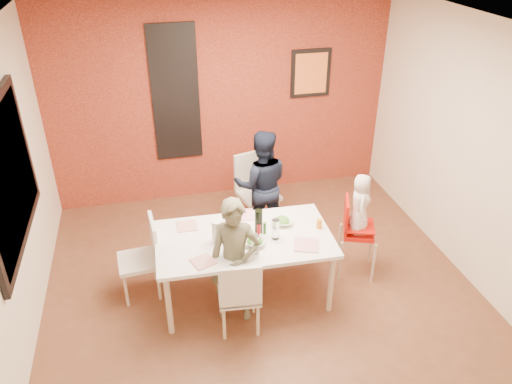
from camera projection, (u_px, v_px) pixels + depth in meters
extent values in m
plane|color=brown|center=(262.00, 291.00, 5.33)|extent=(4.50, 4.50, 0.00)
cube|color=silver|center=(265.00, 31.00, 3.99)|extent=(4.50, 4.50, 0.02)
cube|color=#EEE2C5|center=(222.00, 101.00, 6.56)|extent=(4.50, 0.02, 2.70)
cube|color=#EEE2C5|center=(362.00, 367.00, 2.76)|extent=(4.50, 0.02, 2.70)
cube|color=#EEE2C5|center=(5.00, 209.00, 4.21)|extent=(0.02, 4.50, 2.70)
cube|color=#EEE2C5|center=(476.00, 156.00, 5.11)|extent=(0.02, 4.50, 2.70)
cube|color=maroon|center=(222.00, 101.00, 6.54)|extent=(4.50, 0.02, 2.70)
cube|color=black|center=(8.00, 177.00, 4.28)|extent=(0.05, 1.70, 1.30)
cube|color=black|center=(10.00, 176.00, 4.29)|extent=(0.02, 1.55, 1.15)
cube|color=white|center=(175.00, 94.00, 6.34)|extent=(0.55, 0.03, 1.70)
cube|color=black|center=(175.00, 94.00, 6.33)|extent=(0.60, 0.03, 1.76)
cube|color=black|center=(311.00, 73.00, 6.62)|extent=(0.54, 0.03, 0.64)
cube|color=orange|center=(311.00, 73.00, 6.61)|extent=(0.44, 0.01, 0.54)
cube|color=white|center=(244.00, 239.00, 4.94)|extent=(1.77, 1.02, 0.04)
cylinder|color=#C3AC91|center=(169.00, 305.00, 4.64)|extent=(0.06, 0.06, 0.69)
cylinder|color=#C3AC91|center=(165.00, 254.00, 5.33)|extent=(0.06, 0.06, 0.69)
cylinder|color=#C3AC91|center=(331.00, 283.00, 4.91)|extent=(0.06, 0.06, 0.69)
cylinder|color=#C3AC91|center=(307.00, 237.00, 5.60)|extent=(0.06, 0.06, 0.69)
cube|color=silver|center=(239.00, 294.00, 4.70)|extent=(0.42, 0.42, 0.04)
cube|color=silver|center=(241.00, 288.00, 4.44)|extent=(0.39, 0.07, 0.44)
cylinder|color=beige|center=(253.00, 297.00, 4.96)|extent=(0.03, 0.03, 0.38)
cylinder|color=beige|center=(258.00, 320.00, 4.68)|extent=(0.03, 0.03, 0.38)
cylinder|color=beige|center=(222.00, 300.00, 4.92)|extent=(0.03, 0.03, 0.38)
cylinder|color=beige|center=(224.00, 323.00, 4.64)|extent=(0.03, 0.03, 0.38)
cube|color=beige|center=(258.00, 195.00, 6.19)|extent=(0.55, 0.55, 0.05)
cube|color=beige|center=(251.00, 171.00, 6.22)|extent=(0.44, 0.16, 0.51)
cylinder|color=#CAB496|center=(252.00, 222.00, 6.09)|extent=(0.04, 0.04, 0.44)
cylinder|color=#CAB496|center=(239.00, 208.00, 6.37)|extent=(0.04, 0.04, 0.44)
cylinder|color=#CAB496|center=(278.00, 214.00, 6.24)|extent=(0.04, 0.04, 0.44)
cylinder|color=#CAB496|center=(264.00, 201.00, 6.52)|extent=(0.04, 0.04, 0.44)
cube|color=silver|center=(138.00, 261.00, 5.11)|extent=(0.43, 0.43, 0.05)
cube|color=silver|center=(154.00, 240.00, 5.04)|extent=(0.07, 0.40, 0.46)
cylinder|color=#C7AD94|center=(123.00, 271.00, 5.31)|extent=(0.03, 0.03, 0.40)
cylinder|color=#C7AD94|center=(154.00, 265.00, 5.39)|extent=(0.03, 0.03, 0.40)
cylinder|color=#C7AD94|center=(126.00, 291.00, 5.03)|extent=(0.03, 0.03, 0.40)
cylinder|color=#C7AD94|center=(159.00, 284.00, 5.12)|extent=(0.03, 0.03, 0.40)
cube|color=red|center=(358.00, 232.00, 5.38)|extent=(0.41, 0.41, 0.05)
cube|color=red|center=(346.00, 215.00, 5.29)|extent=(0.14, 0.31, 0.37)
cube|color=red|center=(359.00, 226.00, 5.34)|extent=(0.41, 0.41, 0.02)
cylinder|color=tan|center=(373.00, 263.00, 5.34)|extent=(0.03, 0.03, 0.49)
cylinder|color=tan|center=(340.00, 261.00, 5.38)|extent=(0.03, 0.03, 0.49)
cylinder|color=tan|center=(371.00, 244.00, 5.65)|extent=(0.03, 0.03, 0.49)
cylinder|color=tan|center=(339.00, 242.00, 5.68)|extent=(0.03, 0.03, 0.49)
imported|color=brown|center=(235.00, 261.00, 4.70)|extent=(0.54, 0.43, 1.31)
imported|color=black|center=(261.00, 185.00, 5.94)|extent=(0.75, 0.63, 1.38)
imported|color=beige|center=(360.00, 204.00, 5.20)|extent=(0.30, 0.38, 0.68)
cube|color=silver|center=(203.00, 262.00, 4.59)|extent=(0.25, 0.25, 0.01)
cube|color=white|center=(243.00, 215.00, 5.28)|extent=(0.25, 0.25, 0.01)
cube|color=white|center=(306.00, 245.00, 4.81)|extent=(0.30, 0.30, 0.01)
cube|color=white|center=(187.00, 226.00, 5.09)|extent=(0.20, 0.20, 0.01)
imported|color=white|center=(255.00, 241.00, 4.82)|extent=(0.28, 0.28, 0.05)
imported|color=white|center=(282.00, 221.00, 5.14)|extent=(0.28, 0.28, 0.06)
cylinder|color=black|center=(259.00, 223.00, 4.89)|extent=(0.08, 0.08, 0.29)
cylinder|color=white|center=(255.00, 245.00, 4.66)|extent=(0.07, 0.07, 0.20)
cylinder|color=white|center=(276.00, 229.00, 4.86)|extent=(0.08, 0.08, 0.21)
cylinder|color=silver|center=(217.00, 232.00, 4.80)|extent=(0.11, 0.11, 0.24)
cylinder|color=red|center=(259.00, 231.00, 4.89)|extent=(0.04, 0.04, 0.15)
cylinder|color=#2D7326|center=(265.00, 228.00, 4.96)|extent=(0.03, 0.03, 0.13)
cylinder|color=brown|center=(258.00, 224.00, 5.01)|extent=(0.04, 0.04, 0.14)
cylinder|color=orange|center=(319.00, 224.00, 5.05)|extent=(0.06, 0.06, 0.10)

